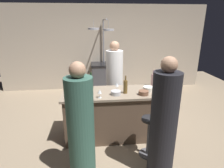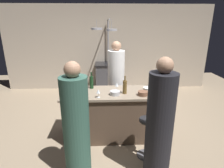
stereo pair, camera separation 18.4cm
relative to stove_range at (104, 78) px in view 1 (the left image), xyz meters
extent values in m
plane|color=gray|center=(0.00, -2.45, -0.45)|extent=(9.00, 9.00, 0.00)
cube|color=#BCAD99|center=(0.00, 0.40, 0.85)|extent=(6.40, 0.16, 2.60)
cube|color=brown|center=(0.00, -2.45, -0.02)|extent=(1.72, 0.66, 0.86)
cube|color=gray|center=(0.00, -2.45, 0.43)|extent=(1.80, 0.72, 0.04)
cube|color=#47474C|center=(0.00, 0.00, -0.02)|extent=(0.76, 0.60, 0.86)
cube|color=black|center=(0.00, 0.00, 0.43)|extent=(0.80, 0.64, 0.03)
cylinder|color=white|center=(0.12, -1.64, 0.31)|extent=(0.36, 0.36, 1.52)
sphere|color=tan|center=(0.12, -1.64, 1.17)|extent=(0.21, 0.21, 0.21)
cylinder|color=#4C4C51|center=(-0.53, -3.07, -0.43)|extent=(0.28, 0.28, 0.02)
cylinder|color=#4C4C51|center=(-0.53, -3.07, -0.11)|extent=(0.06, 0.06, 0.62)
cylinder|color=black|center=(-0.53, -3.07, 0.21)|extent=(0.26, 0.26, 0.04)
cylinder|color=#33594C|center=(-0.52, -3.44, 0.29)|extent=(0.35, 0.35, 1.48)
sphere|color=tan|center=(-0.52, -3.44, 1.12)|extent=(0.20, 0.20, 0.20)
cylinder|color=#4C4C51|center=(0.51, -3.07, -0.43)|extent=(0.28, 0.28, 0.02)
cylinder|color=#4C4C51|center=(0.51, -3.07, -0.11)|extent=(0.06, 0.06, 0.62)
cylinder|color=black|center=(0.51, -3.07, 0.21)|extent=(0.26, 0.26, 0.04)
cylinder|color=black|center=(0.58, -3.46, 0.31)|extent=(0.36, 0.36, 1.52)
sphere|color=tan|center=(0.58, -3.46, 1.16)|extent=(0.21, 0.21, 0.21)
cylinder|color=gray|center=(0.00, 0.25, 0.63)|extent=(0.04, 0.04, 2.15)
cylinder|color=gray|center=(0.00, -0.46, 1.70)|extent=(0.04, 1.42, 0.04)
cylinder|color=gray|center=(-0.30, -1.00, 1.49)|extent=(0.27, 0.27, 0.04)
cylinder|color=gray|center=(-0.30, -1.02, 1.60)|extent=(0.01, 0.01, 0.21)
cylinder|color=gray|center=(0.05, -0.99, 1.47)|extent=(0.27, 0.27, 0.04)
cylinder|color=gray|center=(0.05, -1.02, 1.59)|extent=(0.01, 0.01, 0.23)
cylinder|color=#382319|center=(-0.70, -2.70, 0.56)|extent=(0.05, 0.05, 0.21)
cylinder|color=#193D23|center=(-0.65, -2.27, 0.57)|extent=(0.07, 0.07, 0.23)
cylinder|color=#193D23|center=(-0.65, -2.27, 0.72)|extent=(0.03, 0.03, 0.08)
cylinder|color=#B78C8E|center=(0.81, -2.21, 0.57)|extent=(0.07, 0.07, 0.24)
cylinder|color=#B78C8E|center=(0.81, -2.21, 0.74)|extent=(0.03, 0.03, 0.08)
cylinder|color=brown|center=(0.21, -2.53, 0.57)|extent=(0.07, 0.07, 0.23)
cylinder|color=brown|center=(0.21, -2.53, 0.73)|extent=(0.03, 0.03, 0.08)
cylinder|color=#143319|center=(-0.38, -2.23, 0.57)|extent=(0.07, 0.07, 0.23)
cylinder|color=#143319|center=(-0.38, -2.23, 0.73)|extent=(0.03, 0.03, 0.08)
cylinder|color=gray|center=(-0.56, -2.55, 0.57)|extent=(0.07, 0.07, 0.23)
cylinder|color=gray|center=(-0.56, -2.55, 0.73)|extent=(0.03, 0.03, 0.08)
cylinder|color=silver|center=(-0.25, -2.70, 0.46)|extent=(0.06, 0.06, 0.01)
cylinder|color=silver|center=(-0.25, -2.70, 0.50)|extent=(0.01, 0.01, 0.07)
cone|color=silver|center=(-0.25, -2.70, 0.57)|extent=(0.07, 0.07, 0.06)
cylinder|color=silver|center=(0.08, -2.37, 0.46)|extent=(0.06, 0.06, 0.01)
cylinder|color=silver|center=(0.08, -2.37, 0.50)|extent=(0.01, 0.01, 0.07)
cone|color=silver|center=(0.08, -2.37, 0.57)|extent=(0.07, 0.07, 0.06)
cylinder|color=silver|center=(0.65, -2.46, 0.49)|extent=(0.19, 0.19, 0.08)
cylinder|color=brown|center=(0.51, -2.64, 0.49)|extent=(0.17, 0.17, 0.07)
cylinder|color=#B7B7BC|center=(0.04, -2.59, 0.49)|extent=(0.17, 0.17, 0.07)
camera|label=1|loc=(-0.34, -5.60, 1.66)|focal=30.21mm
camera|label=2|loc=(-0.15, -5.61, 1.66)|focal=30.21mm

